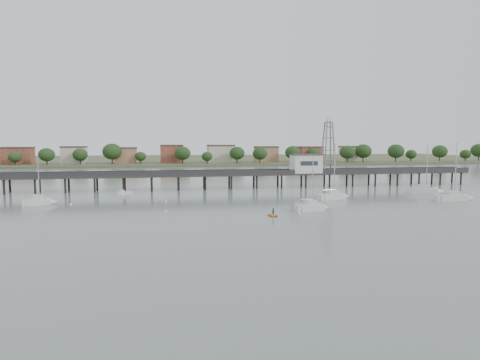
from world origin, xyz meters
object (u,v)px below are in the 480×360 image
(sailboat_b, at_px, (42,202))
(yellow_dinghy, at_px, (273,216))
(pier, at_px, (218,175))
(sailboat_f, at_px, (315,207))
(sailboat_d, at_px, (458,198))
(sailboat_e, at_px, (430,191))
(lattice_tower, at_px, (328,147))
(white_tender, at_px, (125,193))
(sailboat_c, at_px, (337,196))

(sailboat_b, height_order, yellow_dinghy, sailboat_b)
(pier, distance_m, sailboat_b, 43.87)
(sailboat_b, xyz_separation_m, sailboat_f, (51.10, -16.61, -0.00))
(yellow_dinghy, bearing_deg, sailboat_b, 127.96)
(sailboat_d, height_order, sailboat_e, sailboat_d)
(lattice_tower, bearing_deg, white_tender, -171.71)
(pier, bearing_deg, white_tender, -161.16)
(sailboat_d, bearing_deg, sailboat_c, 171.33)
(sailboat_d, relative_size, sailboat_c, 1.04)
(pier, distance_m, sailboat_d, 57.48)
(sailboat_f, xyz_separation_m, white_tender, (-36.38, 29.99, -0.25))
(sailboat_d, height_order, yellow_dinghy, sailboat_d)
(sailboat_f, bearing_deg, white_tender, 130.99)
(sailboat_d, distance_m, sailboat_f, 35.67)
(sailboat_b, bearing_deg, sailboat_c, -17.48)
(sailboat_b, relative_size, sailboat_e, 0.76)
(sailboat_d, relative_size, yellow_dinghy, 5.59)
(sailboat_b, height_order, sailboat_c, sailboat_c)
(pier, bearing_deg, sailboat_b, -150.74)
(sailboat_c, relative_size, white_tender, 3.55)
(sailboat_c, xyz_separation_m, sailboat_f, (-10.36, -13.53, 0.01))
(pier, bearing_deg, yellow_dinghy, -84.64)
(pier, bearing_deg, sailboat_f, -71.21)
(lattice_tower, relative_size, sailboat_c, 1.22)
(sailboat_e, bearing_deg, pier, -178.58)
(sailboat_d, xyz_separation_m, sailboat_f, (-35.06, -6.52, 0.02))
(sailboat_f, xyz_separation_m, yellow_dinghy, (-8.98, -4.08, -0.66))
(sailboat_d, bearing_deg, lattice_tower, 124.81)
(yellow_dinghy, bearing_deg, sailboat_e, 0.38)
(lattice_tower, height_order, sailboat_e, lattice_tower)
(sailboat_c, height_order, white_tender, sailboat_c)
(sailboat_c, relative_size, sailboat_e, 0.97)
(lattice_tower, xyz_separation_m, sailboat_e, (18.37, -19.42, -10.46))
(lattice_tower, distance_m, sailboat_b, 73.62)
(lattice_tower, bearing_deg, sailboat_e, -46.59)
(sailboat_b, height_order, white_tender, sailboat_b)
(sailboat_b, height_order, sailboat_e, sailboat_e)
(yellow_dinghy, bearing_deg, sailboat_d, -12.34)
(pier, height_order, lattice_tower, lattice_tower)
(pier, distance_m, lattice_tower, 32.34)
(sailboat_e, relative_size, yellow_dinghy, 5.55)
(sailboat_e, height_order, white_tender, sailboat_e)
(pier, xyz_separation_m, lattice_tower, (31.50, 0.00, 7.31))
(sailboat_f, bearing_deg, pier, 99.29)
(sailboat_d, bearing_deg, white_tender, 168.97)
(sailboat_b, bearing_deg, white_tender, 27.66)
(sailboat_e, bearing_deg, sailboat_f, -130.61)
(pier, height_order, white_tender, pier)
(pier, height_order, sailboat_e, sailboat_e)
(sailboat_c, xyz_separation_m, white_tender, (-46.73, 16.46, -0.24))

